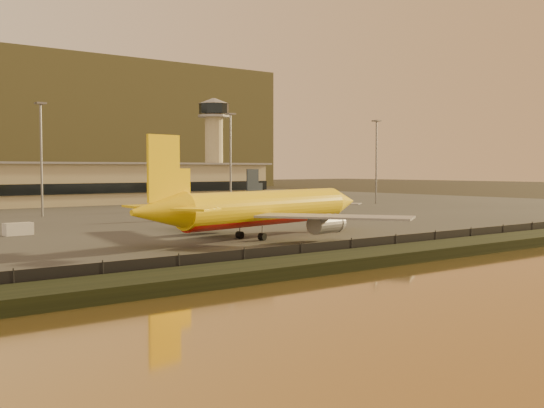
# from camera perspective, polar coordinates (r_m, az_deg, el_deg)

# --- Properties ---
(ground) EXTENTS (900.00, 900.00, 0.00)m
(ground) POSITION_cam_1_polar(r_m,az_deg,el_deg) (96.38, 3.69, -3.54)
(ground) COLOR black
(ground) RESTS_ON ground
(embankment) EXTENTS (320.00, 7.00, 1.40)m
(embankment) POSITION_cam_1_polar(r_m,az_deg,el_deg) (84.57, 11.47, -4.03)
(embankment) COLOR black
(embankment) RESTS_ON ground
(tarmac) EXTENTS (320.00, 220.00, 0.20)m
(tarmac) POSITION_cam_1_polar(r_m,az_deg,el_deg) (178.30, -17.27, -0.63)
(tarmac) COLOR #2D2D2D
(tarmac) RESTS_ON ground
(perimeter_fence) EXTENTS (300.00, 0.05, 2.20)m
(perimeter_fence) POSITION_cam_1_polar(r_m,az_deg,el_deg) (87.11, 9.45, -3.41)
(perimeter_fence) COLOR black
(perimeter_fence) RESTS_ON tarmac
(control_tower) EXTENTS (11.20, 11.20, 35.50)m
(control_tower) POSITION_cam_1_polar(r_m,az_deg,el_deg) (242.77, -4.88, 5.51)
(control_tower) COLOR tan
(control_tower) RESTS_ON tarmac
(apron_light_masts) EXTENTS (152.20, 12.20, 25.40)m
(apron_light_masts) POSITION_cam_1_polar(r_m,az_deg,el_deg) (166.17, -10.00, 4.59)
(apron_light_masts) COLOR slate
(apron_light_masts) RESTS_ON tarmac
(dhl_cargo_jet) EXTENTS (50.54, 48.73, 15.17)m
(dhl_cargo_jet) POSITION_cam_1_polar(r_m,az_deg,el_deg) (104.95, -0.80, -0.41)
(dhl_cargo_jet) COLOR yellow
(dhl_cargo_jet) RESTS_ON tarmac
(white_narrowbody_jet) EXTENTS (36.60, 35.09, 10.61)m
(white_narrowbody_jet) POSITION_cam_1_polar(r_m,az_deg,el_deg) (162.45, 1.65, 0.32)
(white_narrowbody_jet) COLOR silver
(white_narrowbody_jet) RESTS_ON tarmac
(gse_vehicle_yellow) EXTENTS (4.26, 2.83, 1.76)m
(gse_vehicle_yellow) POSITION_cam_1_polar(r_m,az_deg,el_deg) (124.09, -3.58, -1.57)
(gse_vehicle_yellow) COLOR yellow
(gse_vehicle_yellow) RESTS_ON tarmac
(gse_vehicle_white) EXTENTS (4.57, 2.26, 2.01)m
(gse_vehicle_white) POSITION_cam_1_polar(r_m,az_deg,el_deg) (117.02, -20.48, -1.98)
(gse_vehicle_white) COLOR silver
(gse_vehicle_white) RESTS_ON tarmac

